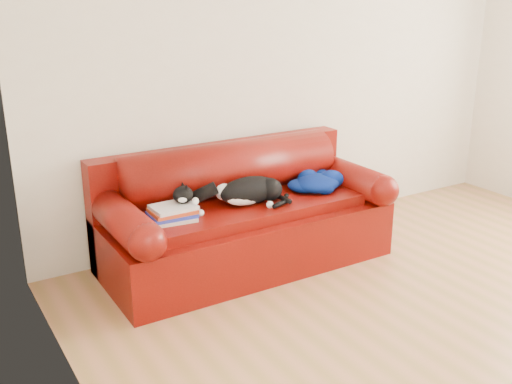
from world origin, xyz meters
TOP-DOWN VIEW (x-y plane):
  - ground at (0.00, 0.00)m, footprint 4.50×4.50m
  - sofa_base at (-0.76, 1.49)m, footprint 2.10×0.90m
  - sofa_back at (-0.76, 1.74)m, footprint 2.10×1.01m
  - book_stack at (-1.38, 1.42)m, footprint 0.33×0.27m
  - cat at (-0.78, 1.43)m, footprint 0.63×0.43m
  - blanket at (-0.16, 1.44)m, footprint 0.53×0.43m

SIDE VIEW (x-z plane):
  - ground at x=0.00m, z-range 0.00..0.00m
  - sofa_base at x=-0.76m, z-range -0.01..0.49m
  - sofa_back at x=-0.76m, z-range 0.10..0.98m
  - book_stack at x=-1.38m, z-range 0.50..0.60m
  - blanket at x=-0.16m, z-range 0.49..0.63m
  - cat at x=-0.78m, z-range 0.47..0.71m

